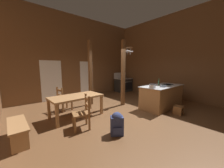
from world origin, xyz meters
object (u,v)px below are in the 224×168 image
object	(u,v)px
backpack	(117,123)
stockpot_on_counter	(152,86)
stove_range	(123,85)
bottle_tall_on_counter	(159,83)
step_stool	(178,109)
mixing_bowl_on_counter	(163,86)
ladderback_chair_near_window	(63,99)
ladderback_chair_by_post	(83,113)
kitchen_island	(162,96)
bench_along_left_wall	(18,129)
dining_table	(76,98)

from	to	relation	value
backpack	stockpot_on_counter	bearing A→B (deg)	9.24
stove_range	stockpot_on_counter	size ratio (longest dim) A/B	4.10
stockpot_on_counter	bottle_tall_on_counter	bearing A→B (deg)	15.87
step_stool	stockpot_on_counter	distance (m)	1.27
backpack	mixing_bowl_on_counter	world-z (taller)	mixing_bowl_on_counter
stove_range	backpack	world-z (taller)	stove_range
ladderback_chair_near_window	stove_range	bearing A→B (deg)	16.11
ladderback_chair_by_post	bottle_tall_on_counter	distance (m)	3.50
kitchen_island	bench_along_left_wall	distance (m)	5.04
step_stool	mixing_bowl_on_counter	xyz separation A→B (m)	(-0.05, 0.61, 0.80)
ladderback_chair_by_post	backpack	world-z (taller)	ladderback_chair_by_post
kitchen_island	ladderback_chair_by_post	world-z (taller)	ladderback_chair_by_post
ladderback_chair_near_window	mixing_bowl_on_counter	size ratio (longest dim) A/B	4.43
kitchen_island	backpack	xyz separation A→B (m)	(-3.01, -0.44, -0.15)
ladderback_chair_by_post	mixing_bowl_on_counter	bearing A→B (deg)	-11.67
dining_table	bottle_tall_on_counter	bearing A→B (deg)	-20.51
dining_table	stockpot_on_counter	xyz separation A→B (m)	(2.37, -1.45, 0.36)
mixing_bowl_on_counter	bottle_tall_on_counter	size ratio (longest dim) A/B	0.72
mixing_bowl_on_counter	dining_table	bearing A→B (deg)	152.03
ladderback_chair_near_window	mixing_bowl_on_counter	bearing A→B (deg)	-38.51
stove_range	bottle_tall_on_counter	distance (m)	3.73
dining_table	mixing_bowl_on_counter	distance (m)	3.35
backpack	mixing_bowl_on_counter	xyz separation A→B (m)	(2.66, 0.22, 0.66)
ladderback_chair_by_post	backpack	distance (m)	1.02
kitchen_island	step_stool	world-z (taller)	kitchen_island
bottle_tall_on_counter	stockpot_on_counter	bearing A→B (deg)	-164.13
stove_range	mixing_bowl_on_counter	size ratio (longest dim) A/B	6.16
kitchen_island	dining_table	bearing A→B (deg)	157.86
dining_table	ladderback_chair_by_post	xyz separation A→B (m)	(-0.22, -0.91, -0.20)
kitchen_island	mixing_bowl_on_counter	size ratio (longest dim) A/B	10.18
ladderback_chair_near_window	stockpot_on_counter	world-z (taller)	stockpot_on_counter
dining_table	ladderback_chair_near_window	world-z (taller)	ladderback_chair_near_window
stove_range	backpack	xyz separation A→B (m)	(-4.24, -4.03, -0.17)
dining_table	stockpot_on_counter	size ratio (longest dim) A/B	5.40
ladderback_chair_near_window	stockpot_on_counter	bearing A→B (deg)	-42.96
ladderback_chair_by_post	bench_along_left_wall	world-z (taller)	ladderback_chair_by_post
stockpot_on_counter	dining_table	bearing A→B (deg)	148.58
backpack	mixing_bowl_on_counter	distance (m)	2.75
dining_table	bench_along_left_wall	size ratio (longest dim) A/B	1.54
ladderback_chair_near_window	ladderback_chair_by_post	xyz separation A→B (m)	(-0.07, -1.80, 0.00)
bench_along_left_wall	bottle_tall_on_counter	size ratio (longest dim) A/B	3.79
kitchen_island	bottle_tall_on_counter	bearing A→B (deg)	120.37
stove_range	bottle_tall_on_counter	size ratio (longest dim) A/B	4.43
bottle_tall_on_counter	bench_along_left_wall	bearing A→B (deg)	171.94
step_stool	bottle_tall_on_counter	distance (m)	1.33
dining_table	mixing_bowl_on_counter	world-z (taller)	mixing_bowl_on_counter
kitchen_island	backpack	distance (m)	3.05
backpack	stockpot_on_counter	distance (m)	2.22
bench_along_left_wall	stockpot_on_counter	distance (m)	4.20
step_stool	mixing_bowl_on_counter	distance (m)	1.01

